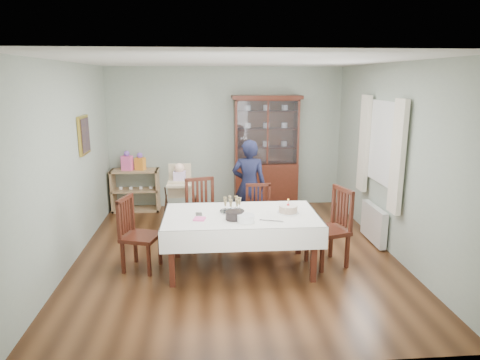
{
  "coord_description": "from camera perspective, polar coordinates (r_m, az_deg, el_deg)",
  "views": [
    {
      "loc": [
        -0.41,
        -5.76,
        2.48
      ],
      "look_at": [
        0.08,
        0.2,
        1.06
      ],
      "focal_mm": 32.0,
      "sensor_mm": 36.0,
      "label": 1
    }
  ],
  "objects": [
    {
      "name": "gift_bag_orange",
      "position": [
        8.25,
        -13.17,
        2.33
      ],
      "size": [
        0.21,
        0.18,
        0.33
      ],
      "color": "orange",
      "rests_on": "sideboard"
    },
    {
      "name": "china_cabinet",
      "position": [
        8.21,
        3.47,
        3.87
      ],
      "size": [
        1.3,
        0.48,
        2.18
      ],
      "color": "#461A11",
      "rests_on": "floor"
    },
    {
      "name": "chair_far_right",
      "position": [
        6.6,
        2.6,
        -6.19
      ],
      "size": [
        0.41,
        0.41,
        0.9
      ],
      "rotation": [
        0.0,
        0.0,
        0.01
      ],
      "color": "#461A11",
      "rests_on": "floor"
    },
    {
      "name": "window",
      "position": [
        6.67,
        18.62,
        4.69
      ],
      "size": [
        0.04,
        1.02,
        1.22
      ],
      "primitive_type": "cube",
      "color": "white",
      "rests_on": "room_shell"
    },
    {
      "name": "chair_end_right",
      "position": [
        5.97,
        11.68,
        -8.15
      ],
      "size": [
        0.59,
        0.59,
        1.06
      ],
      "rotation": [
        0.0,
        0.0,
        -1.28
      ],
      "color": "#461A11",
      "rests_on": "floor"
    },
    {
      "name": "napkin_stack",
      "position": [
        5.38,
        -5.43,
        -5.19
      ],
      "size": [
        0.16,
        0.16,
        0.02
      ],
      "primitive_type": "cube",
      "rotation": [
        0.0,
        0.0,
        -0.19
      ],
      "color": "pink",
      "rests_on": "dining_table"
    },
    {
      "name": "chair_far_left",
      "position": [
        6.46,
        -4.91,
        -6.32
      ],
      "size": [
        0.56,
        0.56,
        1.03
      ],
      "rotation": [
        0.0,
        0.0,
        0.25
      ],
      "color": "#461A11",
      "rests_on": "floor"
    },
    {
      "name": "room_shell",
      "position": [
        6.35,
        -0.99,
        6.39
      ],
      "size": [
        5.0,
        5.0,
        5.0
      ],
      "color": "#9EAA99",
      "rests_on": "floor"
    },
    {
      "name": "high_chair",
      "position": [
        7.19,
        -7.94,
        -3.18
      ],
      "size": [
        0.51,
        0.51,
        1.13
      ],
      "rotation": [
        0.0,
        0.0,
        -0.01
      ],
      "color": "black",
      "rests_on": "floor"
    },
    {
      "name": "curtain_right",
      "position": [
        7.23,
        16.21,
        4.68
      ],
      "size": [
        0.07,
        0.3,
        1.55
      ],
      "primitive_type": "cube",
      "color": "silver",
      "rests_on": "room_shell"
    },
    {
      "name": "birthday_cake",
      "position": [
        5.64,
        6.43,
        -3.91
      ],
      "size": [
        0.28,
        0.28,
        0.19
      ],
      "color": "white",
      "rests_on": "dining_table"
    },
    {
      "name": "radiator",
      "position": [
        6.93,
        17.4,
        -5.56
      ],
      "size": [
        0.1,
        0.8,
        0.55
      ],
      "primitive_type": "cube",
      "color": "white",
      "rests_on": "floor"
    },
    {
      "name": "gift_bag_pink",
      "position": [
        8.29,
        -14.82,
        2.4
      ],
      "size": [
        0.22,
        0.17,
        0.37
      ],
      "color": "pink",
      "rests_on": "sideboard"
    },
    {
      "name": "woman",
      "position": [
        7.0,
        1.21,
        -0.77
      ],
      "size": [
        0.6,
        0.44,
        1.53
      ],
      "primitive_type": "imported",
      "rotation": [
        0.0,
        0.0,
        3.0
      ],
      "color": "black",
      "rests_on": "floor"
    },
    {
      "name": "dining_table",
      "position": [
        5.69,
        0.11,
        -8.18
      ],
      "size": [
        2.01,
        1.16,
        0.76
      ],
      "rotation": [
        0.0,
        0.0,
        -0.01
      ],
      "color": "#461A11",
      "rests_on": "floor"
    },
    {
      "name": "sideboard",
      "position": [
        8.41,
        -13.75,
        -1.31
      ],
      "size": [
        0.9,
        0.38,
        0.8
      ],
      "color": "tan",
      "rests_on": "floor"
    },
    {
      "name": "champagne_tray",
      "position": [
        5.64,
        -1.07,
        -3.73
      ],
      "size": [
        0.33,
        0.33,
        0.2
      ],
      "color": "silver",
      "rests_on": "dining_table"
    },
    {
      "name": "curtain_left",
      "position": [
        6.1,
        20.3,
        2.85
      ],
      "size": [
        0.07,
        0.3,
        1.55
      ],
      "primitive_type": "cube",
      "color": "silver",
      "rests_on": "room_shell"
    },
    {
      "name": "floor",
      "position": [
        6.28,
        -0.6,
        -9.85
      ],
      "size": [
        5.0,
        5.0,
        0.0
      ],
      "primitive_type": "plane",
      "color": "#593319",
      "rests_on": "ground"
    },
    {
      "name": "chair_end_left",
      "position": [
        5.87,
        -13.16,
        -8.83
      ],
      "size": [
        0.55,
        0.55,
        0.98
      ],
      "rotation": [
        0.0,
        0.0,
        1.27
      ],
      "color": "#461A11",
      "rests_on": "floor"
    },
    {
      "name": "cutlery",
      "position": [
        5.58,
        -5.85,
        -4.57
      ],
      "size": [
        0.11,
        0.15,
        0.01
      ],
      "primitive_type": null,
      "rotation": [
        0.0,
        0.0,
        0.06
      ],
      "color": "silver",
      "rests_on": "dining_table"
    },
    {
      "name": "plate_stack_dark",
      "position": [
        5.35,
        -0.77,
        -4.73
      ],
      "size": [
        0.28,
        0.28,
        0.11
      ],
      "primitive_type": "cylinder",
      "rotation": [
        0.0,
        0.0,
        -0.33
      ],
      "color": "black",
      "rests_on": "dining_table"
    },
    {
      "name": "picture_frame",
      "position": [
        6.85,
        -20.1,
        5.64
      ],
      "size": [
        0.04,
        0.48,
        0.58
      ],
      "primitive_type": "cube",
      "color": "gold",
      "rests_on": "room_shell"
    },
    {
      "name": "plate_stack_white",
      "position": [
        5.26,
        0.78,
        -5.15
      ],
      "size": [
        0.24,
        0.24,
        0.09
      ],
      "primitive_type": "cylinder",
      "rotation": [
        0.0,
        0.0,
        -0.16
      ],
      "color": "white",
      "rests_on": "dining_table"
    },
    {
      "name": "cake_knife",
      "position": [
        5.31,
        4.21,
        -5.44
      ],
      "size": [
        0.29,
        0.12,
        0.01
      ],
      "primitive_type": "cube",
      "rotation": [
        0.0,
        0.0,
        -0.32
      ],
      "color": "silver",
      "rests_on": "dining_table"
    }
  ]
}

